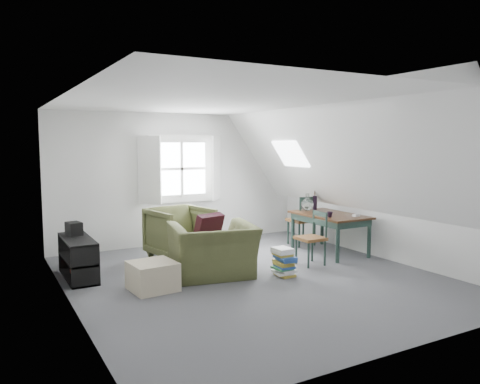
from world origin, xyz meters
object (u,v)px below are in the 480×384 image
dining_table (330,219)px  dining_chair_far (303,219)px  media_shelf (79,260)px  dining_chair_near (312,237)px  armchair_near (213,276)px  armchair_far (181,258)px  ottoman (153,276)px  magazine_stack (284,262)px

dining_table → dining_chair_far: size_ratio=1.47×
media_shelf → dining_chair_near: bearing=-20.5°
dining_chair_far → dining_chair_near: (-0.73, -1.23, -0.05)m
armchair_near → media_shelf: 1.95m
armchair_far → dining_table: dining_table is taller
ottoman → dining_table: (3.42, 0.53, 0.42)m
armchair_far → media_shelf: 1.80m
dining_table → media_shelf: (-4.18, 0.52, -0.34)m
media_shelf → dining_table: bearing=-10.9°
dining_chair_far → dining_chair_near: size_ratio=1.12×
ottoman → dining_chair_near: bearing=0.6°
media_shelf → armchair_far: bearing=9.6°
armchair_far → magazine_stack: bearing=-72.7°
ottoman → dining_chair_near: size_ratio=0.66×
dining_chair_far → media_shelf: dining_chair_far is taller
media_shelf → magazine_stack: 2.97m
dining_chair_near → magazine_stack: (-0.77, -0.32, -0.24)m
armchair_far → dining_table: 2.69m
dining_chair_far → dining_chair_near: bearing=40.6°
armchair_near → dining_chair_near: bearing=-175.0°
ottoman → dining_chair_near: (2.66, 0.03, 0.26)m
armchair_near → magazine_stack: 1.06m
dining_chair_near → media_shelf: bearing=-120.6°
dining_chair_far → dining_chair_near: dining_chair_far is taller
armchair_near → dining_chair_near: (1.68, -0.17, 0.44)m
armchair_near → dining_table: size_ratio=0.84×
armchair_far → media_shelf: (-1.73, -0.41, 0.26)m
magazine_stack → dining_chair_near: bearing=22.7°
dining_chair_far → magazine_stack: 2.18m
armchair_near → dining_chair_far: (2.41, 1.06, 0.49)m
ottoman → media_shelf: media_shelf is taller
ottoman → dining_chair_far: bearing=20.4°
dining_chair_near → dining_table: bearing=109.2°
armchair_near → dining_chair_far: size_ratio=1.24×
armchair_far → dining_table: size_ratio=0.68×
armchair_near → magazine_stack: size_ratio=2.85×
media_shelf → magazine_stack: size_ratio=2.75×
magazine_stack → media_shelf: bearing=153.1°
dining_table → ottoman: bearing=-176.0°
ottoman → dining_table: dining_table is taller
armchair_far → dining_chair_near: dining_chair_near is taller
ottoman → media_shelf: 1.29m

